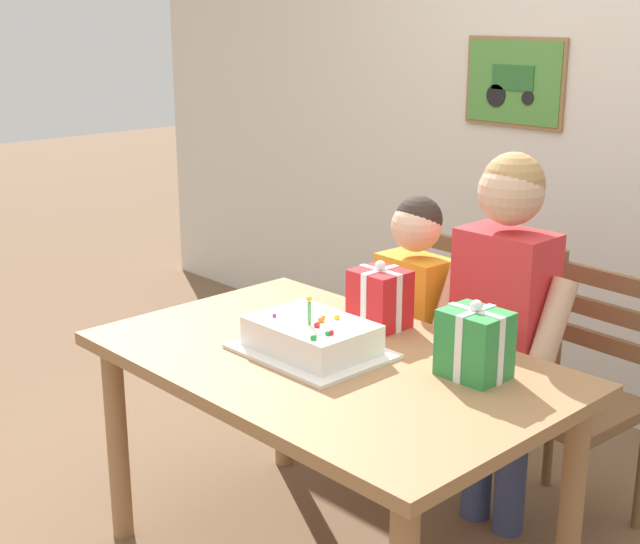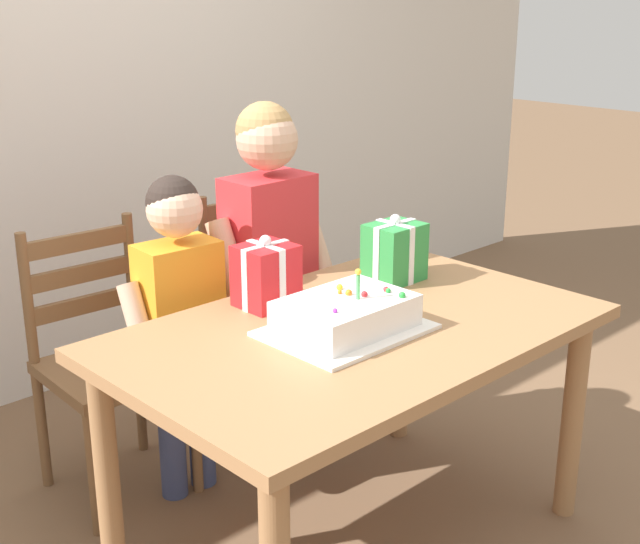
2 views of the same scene
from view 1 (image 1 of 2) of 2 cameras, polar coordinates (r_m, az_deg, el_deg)
name	(u,v)px [view 1 (image 1 of 2)]	position (r m, az deg, el deg)	size (l,w,h in m)	color
back_wall	(630,120)	(3.88, 19.27, 9.18)	(6.40, 0.11, 2.60)	silver
dining_table	(328,387)	(2.70, 0.53, -7.40)	(1.42, 0.89, 0.74)	#9E7047
birthday_cake	(312,338)	(2.67, -0.54, -4.25)	(0.44, 0.34, 0.19)	white
gift_box_red_large	(475,344)	(2.53, 9.89, -4.55)	(0.18, 0.15, 0.23)	#2D8E42
gift_box_beside_cake	(380,298)	(2.88, 3.86, -1.70)	(0.17, 0.16, 0.23)	red
chair_left	(415,343)	(3.54, 6.13, -4.53)	(0.44, 0.44, 0.92)	brown
chair_right	(575,397)	(3.16, 16.07, -7.74)	(0.45, 0.45, 0.92)	brown
child_older	(504,308)	(2.96, 11.70, -2.30)	(0.47, 0.27, 1.31)	#38426B
child_younger	(413,315)	(3.22, 6.01, -2.77)	(0.41, 0.24, 1.11)	#38426B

